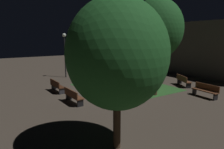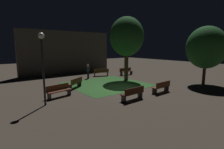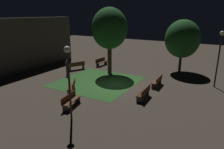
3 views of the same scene
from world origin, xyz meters
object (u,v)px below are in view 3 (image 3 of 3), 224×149
bench_back_row (158,81)px  bench_near_trees (70,100)px  bench_by_lamp (72,86)px  tree_back_left (110,29)px  bench_lawn_edge (77,65)px  lamp_post_plaza_west (220,50)px  bench_path_side (101,62)px  pedestrian (67,67)px  tree_near_wall (182,39)px  bench_corner (144,93)px  lamp_post_plaza_east (68,71)px

bench_back_row → bench_near_trees: bearing=150.8°
bench_by_lamp → tree_back_left: tree_back_left is taller
bench_lawn_edge → lamp_post_plaza_west: (1.44, -13.59, 2.68)m
bench_path_side → pedestrian: (-5.03, 0.76, 0.37)m
bench_near_trees → bench_path_side: bearing=22.3°
tree_near_wall → bench_by_lamp: bearing=149.4°
bench_corner → bench_by_lamp: same height
bench_back_row → bench_path_side: bearing=65.7°
bench_corner → tree_near_wall: size_ratio=0.34×
bench_lawn_edge → bench_by_lamp: same height
bench_corner → lamp_post_plaza_west: 7.30m
bench_near_trees → bench_path_side: 11.20m
bench_corner → pedestrian: pedestrian is taller
tree_near_wall → bench_lawn_edge: bearing=116.0°
bench_corner → pedestrian: (1.71, 8.78, 0.37)m
tree_near_wall → tree_back_left: tree_back_left is taller
bench_by_lamp → tree_near_wall: tree_near_wall is taller
bench_near_trees → tree_near_wall: (12.36, -4.37, 2.97)m
bench_lawn_edge → tree_back_left: size_ratio=0.28×
tree_back_left → lamp_post_plaza_west: bearing=-84.9°
bench_back_row → lamp_post_plaza_east: (-8.09, 2.56, 2.49)m
bench_path_side → pedestrian: pedestrian is taller
tree_near_wall → lamp_post_plaza_east: (-13.71, 3.15, -0.48)m
bench_path_side → pedestrian: 5.10m
bench_path_side → pedestrian: size_ratio=1.13×
bench_back_row → bench_by_lamp: 7.15m
bench_corner → lamp_post_plaza_west: size_ratio=0.39×
tree_near_wall → pedestrian: bearing=126.8°
tree_near_wall → lamp_post_plaza_west: (-3.42, -3.63, -0.29)m
bench_back_row → tree_back_left: (1.34, 5.51, 4.04)m
bench_back_row → bench_by_lamp: size_ratio=1.03×
tree_back_left → lamp_post_plaza_west: (0.86, -9.74, -1.36)m
bench_near_trees → bench_by_lamp: (2.12, 1.68, 0.00)m
tree_back_left → pedestrian: (-2.74, 3.27, -3.67)m
bench_corner → bench_path_side: bearing=50.0°
bench_by_lamp → lamp_post_plaza_east: size_ratio=0.41×
bench_corner → lamp_post_plaza_east: (-4.97, 2.56, 2.49)m
tree_near_wall → tree_back_left: size_ratio=0.82×
lamp_post_plaza_east → bench_near_trees: bearing=42.1°
bench_corner → lamp_post_plaza_east: lamp_post_plaza_east is taller
bench_by_lamp → tree_near_wall: (10.24, -6.05, 2.97)m
bench_near_trees → tree_near_wall: bearing=-19.5°
tree_near_wall → lamp_post_plaza_east: bearing=167.0°
tree_near_wall → bench_near_trees: bearing=160.5°
bench_path_side → lamp_post_plaza_east: lamp_post_plaza_east is taller
lamp_post_plaza_west → bench_back_row: bearing=117.5°
bench_corner → bench_path_side: (6.74, 8.02, 0.00)m
bench_by_lamp → bench_lawn_edge: bearing=36.0°
bench_path_side → bench_by_lamp: same height
bench_near_trees → bench_by_lamp: same height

